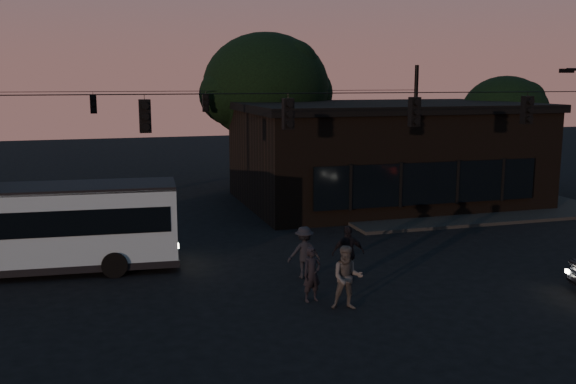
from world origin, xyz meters
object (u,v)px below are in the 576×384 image
object	(u,v)px
pedestrian_c	(348,253)
building	(383,153)
pedestrian_b	(347,278)
pedestrian_d	(304,252)
pedestrian_a	(312,274)
bus	(18,225)

from	to	relation	value
pedestrian_c	building	bearing A→B (deg)	-112.10
pedestrian_b	pedestrian_c	world-z (taller)	pedestrian_b
pedestrian_c	pedestrian_d	xyz separation A→B (m)	(-1.30, 0.73, -0.05)
pedestrian_b	pedestrian_d	size ratio (longest dim) A/B	1.07
pedestrian_b	pedestrian_d	world-z (taller)	pedestrian_b
pedestrian_a	pedestrian_c	xyz separation A→B (m)	(1.80, 1.57, 0.09)
building	bus	bearing A→B (deg)	-154.15
building	pedestrian_a	size ratio (longest dim) A/B	9.10
pedestrian_a	pedestrian_d	bearing A→B (deg)	64.70
building	pedestrian_a	bearing A→B (deg)	-122.13
building	pedestrian_c	world-z (taller)	building
pedestrian_a	pedestrian_c	world-z (taller)	pedestrian_c
building	bus	world-z (taller)	building
bus	pedestrian_b	xyz separation A→B (m)	(9.53, -6.54, -0.75)
pedestrian_d	pedestrian_c	bearing A→B (deg)	150.48
building	pedestrian_c	size ratio (longest dim) A/B	8.20
bus	pedestrian_a	xyz separation A→B (m)	(8.77, -5.61, -0.86)
pedestrian_a	pedestrian_d	xyz separation A→B (m)	(0.51, 2.30, 0.04)
pedestrian_c	pedestrian_b	bearing A→B (deg)	74.77
building	pedestrian_c	bearing A→B (deg)	-119.39
bus	pedestrian_d	distance (m)	9.88
pedestrian_b	pedestrian_c	bearing A→B (deg)	84.18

